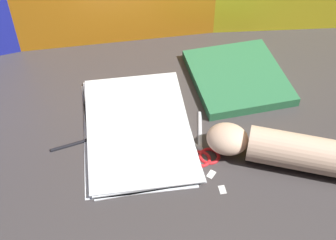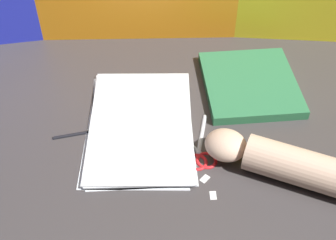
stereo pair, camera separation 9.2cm
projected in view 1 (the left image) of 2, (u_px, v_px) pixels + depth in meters
name	position (u px, v px, depth m)	size (l,w,h in m)	color
ground_plane	(171.00, 146.00, 0.95)	(6.00, 6.00, 0.00)	#3D3838
paper_stack	(137.00, 128.00, 0.98)	(0.23, 0.34, 0.01)	white
book_closed	(238.00, 77.00, 1.09)	(0.23, 0.25, 0.02)	#2D7247
scissors	(199.00, 146.00, 0.94)	(0.11, 0.16, 0.01)	silver
hand_forearm	(282.00, 149.00, 0.90)	(0.29, 0.17, 0.07)	beige
paper_scrap_near	(183.00, 166.00, 0.91)	(0.03, 0.02, 0.00)	white
paper_scrap_mid	(222.00, 190.00, 0.87)	(0.01, 0.02, 0.00)	white
paper_scrap_far	(211.00, 174.00, 0.90)	(0.02, 0.02, 0.00)	white
paper_scrap_side	(160.00, 175.00, 0.90)	(0.03, 0.03, 0.00)	white
pen	(81.00, 141.00, 0.95)	(0.12, 0.04, 0.01)	black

